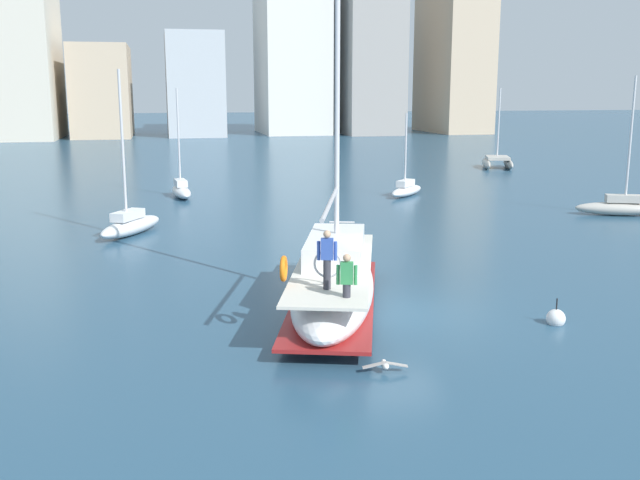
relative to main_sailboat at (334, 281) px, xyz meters
The scene contains 10 objects.
ground_plane 2.17m from the main_sailboat, 24.27° to the right, with size 400.00×400.00×0.00m, color #284C66.
main_sailboat is the anchor object (origin of this frame).
moored_sloop_near 23.17m from the main_sailboat, 35.44° to the left, with size 4.51×2.60×7.34m.
moored_sloop_far 43.73m from the main_sailboat, 57.97° to the left, with size 3.87×5.46×6.77m.
moored_catamaran 24.91m from the main_sailboat, 66.07° to the left, with size 3.38×3.55×5.20m.
moored_cutter_left 25.57m from the main_sailboat, 98.73° to the left, with size 1.48×4.35×6.71m.
moored_cutter_right 15.02m from the main_sailboat, 115.74° to the left, with size 3.28×4.59×7.51m.
seagull 5.22m from the main_sailboat, 89.69° to the right, with size 1.10×0.48×0.17m.
mooring_buoy 6.55m from the main_sailboat, 24.44° to the right, with size 0.55×0.55×0.87m.
waterfront_buildings 90.73m from the main_sailboat, 88.78° to the left, with size 86.23×21.24×27.43m.
Camera 1 is at (-6.75, -20.01, 6.62)m, focal length 40.86 mm.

